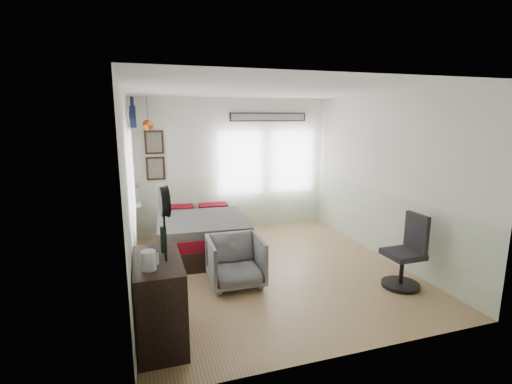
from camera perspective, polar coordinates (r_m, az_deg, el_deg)
ground_plane at (r=5.92m, az=2.15°, el=-11.71°), size 4.00×4.50×0.01m
room_shell at (r=5.64m, az=0.88°, el=4.20°), size 4.02×4.52×2.71m
wall_decor at (r=7.11m, az=-11.78°, el=9.44°), size 3.55×1.32×1.44m
bed at (r=6.62m, az=-8.42°, el=-6.34°), size 1.56×2.09×0.64m
dresser at (r=4.16m, az=-14.63°, el=-15.78°), size 0.48×1.00×0.90m
armchair at (r=5.28m, az=-3.16°, el=-10.59°), size 0.76×0.78×0.69m
nightstand at (r=7.55m, az=-5.50°, el=-4.73°), size 0.49×0.41×0.45m
task_chair at (r=5.59m, az=22.09°, el=-9.32°), size 0.52×0.52×1.03m
kettle at (r=3.71m, az=-16.18°, el=-10.08°), size 0.16×0.14×0.19m
bottle at (r=4.12m, az=-14.03°, el=-7.10°), size 0.07×0.07×0.28m
stand_fan at (r=3.74m, az=-13.92°, el=-1.66°), size 0.10×0.32×0.77m
black_bag at (r=7.47m, az=-5.55°, el=-2.46°), size 0.33×0.27×0.17m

